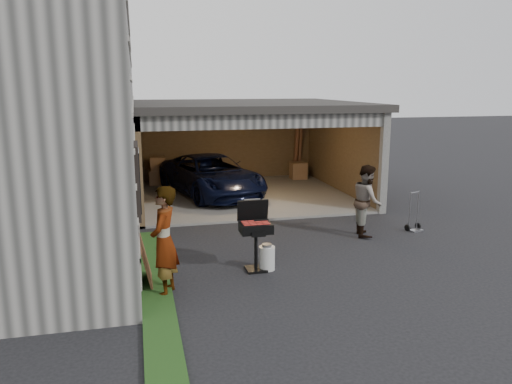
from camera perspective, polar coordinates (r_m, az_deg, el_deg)
ground at (r=9.37m, az=2.66°, el=-9.15°), size 80.00×80.00×0.00m
groundcover_strip at (r=8.12m, az=-11.10°, el=-12.64°), size 0.50×8.00×0.06m
garage at (r=15.59m, az=-1.54°, el=6.50°), size 6.80×6.30×2.90m
minivan at (r=15.40m, az=-5.14°, el=1.69°), size 3.17×4.83×1.24m
woman at (r=8.27m, az=-10.47°, el=-5.57°), size 0.63×0.77×1.83m
man at (r=11.66m, az=12.56°, el=-0.94°), size 0.81×0.93×1.64m
bbq_grill at (r=9.24m, az=-0.06°, el=-4.36°), size 0.59×0.51×1.30m
propane_tank at (r=9.42m, az=1.26°, el=-7.56°), size 0.37×0.37×0.45m
plywood_panel at (r=8.87m, az=-12.47°, el=-7.83°), size 0.21×0.75×0.83m
hand_truck at (r=12.47m, az=17.64°, el=-3.41°), size 0.41×0.36×0.94m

